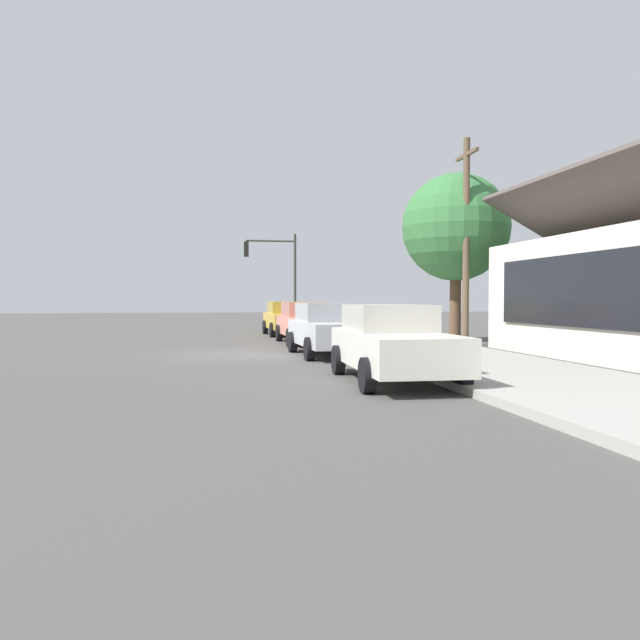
% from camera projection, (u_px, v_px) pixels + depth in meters
% --- Properties ---
extents(ground_plane, '(120.00, 120.00, 0.00)m').
position_uv_depth(ground_plane, '(241.00, 354.00, 19.00)').
color(ground_plane, '#4C4947').
extents(sidewalk_curb, '(60.00, 4.20, 0.16)m').
position_uv_depth(sidewalk_curb, '(414.00, 349.00, 19.99)').
color(sidewalk_curb, '#A3A099').
rests_on(sidewalk_curb, ground).
extents(car_mustard, '(4.50, 2.13, 1.59)m').
position_uv_depth(car_mustard, '(287.00, 318.00, 29.11)').
color(car_mustard, gold).
rests_on(car_mustard, ground).
extents(car_coral, '(4.91, 1.99, 1.59)m').
position_uv_depth(car_coral, '(306.00, 322.00, 23.71)').
color(car_coral, '#EA8C75').
rests_on(car_coral, ground).
extents(car_silver, '(4.54, 2.14, 1.59)m').
position_uv_depth(car_silver, '(329.00, 329.00, 18.60)').
color(car_silver, silver).
rests_on(car_silver, ground).
extents(car_ivory, '(4.70, 2.10, 1.59)m').
position_uv_depth(car_ivory, '(392.00, 342.00, 12.73)').
color(car_ivory, silver).
rests_on(car_ivory, ground).
extents(shade_tree, '(4.20, 4.20, 6.62)m').
position_uv_depth(shade_tree, '(456.00, 228.00, 24.04)').
color(shade_tree, brown).
rests_on(shade_tree, ground).
extents(traffic_light_main, '(0.37, 2.79, 5.20)m').
position_uv_depth(traffic_light_main, '(275.00, 266.00, 32.75)').
color(traffic_light_main, '#383833').
rests_on(traffic_light_main, ground).
extents(utility_pole_wooden, '(1.80, 0.24, 7.50)m').
position_uv_depth(utility_pole_wooden, '(466.00, 238.00, 22.17)').
color(utility_pole_wooden, brown).
rests_on(utility_pole_wooden, ground).
extents(fire_hydrant_red, '(0.22, 0.22, 0.71)m').
position_uv_depth(fire_hydrant_red, '(327.00, 326.00, 27.35)').
color(fire_hydrant_red, red).
rests_on(fire_hydrant_red, sidewalk_curb).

